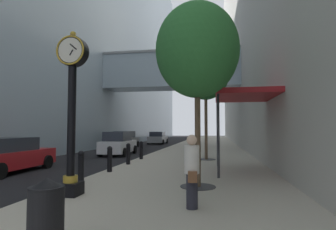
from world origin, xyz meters
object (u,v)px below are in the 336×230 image
at_px(car_red_far, 8,156).
at_px(street_tree_near, 197,51).
at_px(bollard_sixth, 141,150).
at_px(street_tree_mid_near, 206,73).
at_px(car_silver_mid, 158,138).
at_px(bollard_fourth, 110,158).
at_px(trash_bin, 46,212).
at_px(car_grey_near, 125,140).
at_px(bollard_fifth, 128,153).
at_px(street_clock, 72,104).
at_px(bollard_third, 81,166).
at_px(car_white_trailing, 118,144).
at_px(pedestrian_walking, 192,170).

bearing_deg(car_red_far, street_tree_near, -14.13).
bearing_deg(car_red_far, bollard_sixth, 47.78).
relative_size(street_tree_mid_near, car_silver_mid, 1.49).
xyz_separation_m(car_silver_mid, car_red_far, (-1.51, -24.67, -0.02)).
bearing_deg(car_silver_mid, street_tree_mid_near, -69.87).
bearing_deg(bollard_fourth, trash_bin, -75.15).
relative_size(bollard_fourth, car_grey_near, 0.25).
xyz_separation_m(bollard_sixth, car_red_far, (-4.67, -5.15, 0.06)).
height_order(bollard_fifth, car_red_far, car_red_far).
xyz_separation_m(street_clock, street_tree_mid_near, (3.32, 9.41, 2.66)).
height_order(bollard_third, car_white_trailing, car_white_trailing).
bearing_deg(bollard_sixth, pedestrian_walking, -68.16).
xyz_separation_m(bollard_fifth, car_grey_near, (-4.86, 13.67, 0.14)).
bearing_deg(bollard_fifth, street_tree_near, -51.46).
relative_size(car_grey_near, car_white_trailing, 1.03).
bearing_deg(bollard_fourth, bollard_sixth, 90.00).
relative_size(street_clock, bollard_fourth, 4.20).
height_order(street_tree_near, car_silver_mid, street_tree_near).
relative_size(bollard_third, car_silver_mid, 0.24).
relative_size(bollard_fourth, street_tree_mid_near, 0.16).
xyz_separation_m(trash_bin, car_silver_mid, (-5.05, 31.60, 0.11)).
bearing_deg(pedestrian_walking, car_grey_near, 112.70).
height_order(street_clock, car_grey_near, street_clock).
distance_m(bollard_fourth, street_tree_mid_near, 8.03).
relative_size(street_clock, bollard_fifth, 4.20).
bearing_deg(bollard_sixth, street_tree_near, -62.20).
distance_m(street_clock, pedestrian_walking, 3.76).
relative_size(bollard_third, bollard_fifth, 1.00).
bearing_deg(street_tree_mid_near, car_grey_near, 128.93).
bearing_deg(car_silver_mid, street_clock, -82.65).
distance_m(bollard_third, bollard_fifth, 4.93).
distance_m(street_tree_mid_near, car_grey_near, 14.54).
distance_m(bollard_sixth, car_white_trailing, 4.52).
bearing_deg(trash_bin, bollard_third, 112.06).
height_order(street_clock, street_tree_near, street_tree_near).
distance_m(car_silver_mid, car_white_trailing, 15.97).
bearing_deg(bollard_fifth, bollard_third, -90.00).
bearing_deg(bollard_sixth, car_white_trailing, 127.85).
bearing_deg(bollard_fifth, street_clock, -85.42).
bearing_deg(bollard_sixth, trash_bin, -81.09).
bearing_deg(bollard_fifth, bollard_fourth, -90.00).
xyz_separation_m(bollard_sixth, street_tree_mid_near, (3.84, 0.43, 4.57)).
height_order(bollard_fifth, car_silver_mid, car_silver_mid).
bearing_deg(car_silver_mid, car_white_trailing, -88.61).
distance_m(car_red_far, car_white_trailing, 8.92).
xyz_separation_m(street_tree_mid_near, car_silver_mid, (-7.00, 19.09, -4.49)).
xyz_separation_m(street_clock, bollard_sixth, (-0.52, 8.98, -1.91)).
xyz_separation_m(street_tree_mid_near, car_red_far, (-8.51, -5.58, -4.51)).
distance_m(bollard_third, car_white_trailing, 11.31).
distance_m(pedestrian_walking, car_red_far, 9.64).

